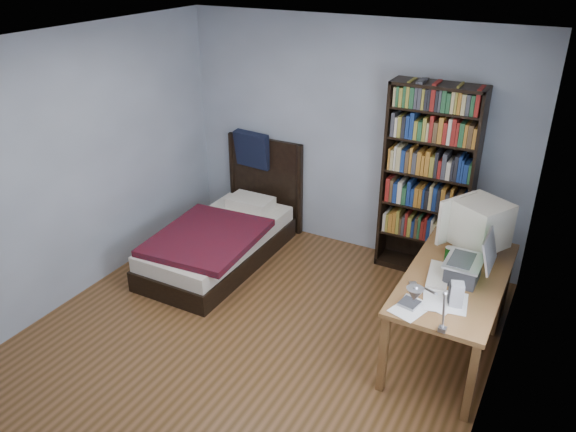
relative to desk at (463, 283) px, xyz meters
The scene contains 14 objects.
room 2.08m from the desk, 140.93° to the right, with size 4.20×4.24×2.50m.
desk is the anchor object (origin of this frame).
crt_monitor 0.59m from the desk, 32.67° to the left, with size 0.59×0.53×0.49m.
laptop 0.65m from the desk, 81.73° to the right, with size 0.35×0.36×0.44m.
desk_lamp 1.70m from the desk, 90.86° to the right, with size 0.21×0.46×0.54m.
keyboard 0.63m from the desk, 103.42° to the right, with size 0.16×0.41×0.03m, color beige.
speaker 0.94m from the desk, 84.22° to the right, with size 0.09×0.09×0.19m, color gray.
soda_can 0.46m from the desk, 116.32° to the right, with size 0.07×0.07×0.13m, color black.
mouse 0.37m from the desk, 86.45° to the right, with size 0.07×0.12×0.04m, color silver.
phone_silver 0.86m from the desk, 108.16° to the right, with size 0.06×0.11×0.02m, color #B4B3B8.
phone_grey 1.02m from the desk, 105.07° to the right, with size 0.04×0.09×0.02m, color gray.
external_drive 1.08m from the desk, 101.71° to the right, with size 0.13×0.13×0.03m, color gray.
bookshelf 1.11m from the desk, 128.44° to the left, with size 0.89×0.30×1.97m.
bed 2.54m from the desk, behind, with size 1.06×2.00×1.16m.
Camera 1 is at (2.13, -3.23, 3.15)m, focal length 35.00 mm.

